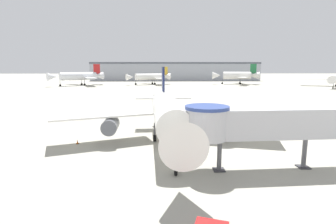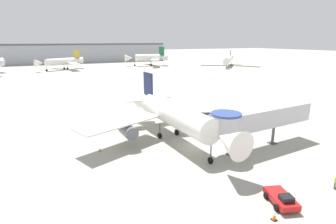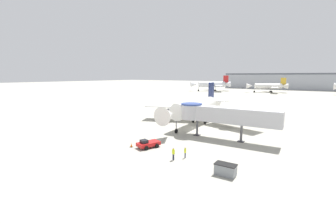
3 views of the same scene
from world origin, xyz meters
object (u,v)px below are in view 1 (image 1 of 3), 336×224
at_px(main_airplane, 168,113).
at_px(background_jet_green_tail, 238,75).
at_px(traffic_cone_port_wing, 77,142).
at_px(background_jet_red_tail, 79,76).
at_px(jet_bridge, 267,123).
at_px(background_jet_gold_tail, 151,77).

relative_size(main_airplane, background_jet_green_tail, 0.99).
relative_size(main_airplane, traffic_cone_port_wing, 50.95).
bearing_deg(main_airplane, background_jet_red_tail, 109.00).
relative_size(traffic_cone_port_wing, background_jet_green_tail, 0.02).
bearing_deg(background_jet_red_tail, background_jet_green_tail, 54.36).
distance_m(background_jet_red_tail, background_jet_green_tail, 90.24).
xyz_separation_m(jet_bridge, background_jet_red_tail, (-54.70, 122.27, 0.48)).
bearing_deg(background_jet_green_tail, background_jet_red_tail, -75.46).
bearing_deg(background_jet_gold_tail, background_jet_green_tail, 64.52).
xyz_separation_m(main_airplane, background_jet_green_tail, (44.49, 121.16, 0.98)).
bearing_deg(background_jet_green_tail, background_jet_gold_tail, -79.13).
relative_size(traffic_cone_port_wing, background_jet_gold_tail, 0.02).
bearing_deg(background_jet_red_tail, traffic_cone_port_wing, -23.73).
distance_m(traffic_cone_port_wing, background_jet_gold_tail, 119.83).
distance_m(main_airplane, traffic_cone_port_wing, 12.36).
relative_size(jet_bridge, background_jet_gold_tail, 0.72).
distance_m(jet_bridge, traffic_cone_port_wing, 23.26).
bearing_deg(traffic_cone_port_wing, background_jet_gold_tail, 87.48).
bearing_deg(traffic_cone_port_wing, background_jet_red_tail, 106.60).
bearing_deg(main_airplane, traffic_cone_port_wing, 174.19).
bearing_deg(jet_bridge, main_airplane, 134.32).
distance_m(main_airplane, jet_bridge, 12.55).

